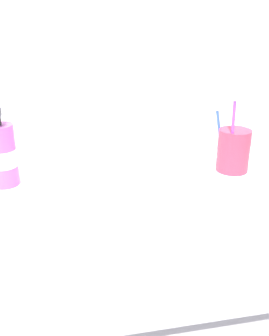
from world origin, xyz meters
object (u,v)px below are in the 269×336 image
at_px(toothbrush_blue, 219,130).
at_px(soap_dispenser, 2,155).
at_px(toothbrush_cup, 233,150).
at_px(toothbrush_purple, 233,127).
at_px(faucet, 121,156).

relative_size(toothbrush_blue, soap_dispenser, 0.93).
xyz_separation_m(toothbrush_cup, toothbrush_purple, (-0.02, -0.02, 0.07)).
xyz_separation_m(faucet, soap_dispenser, (-0.28, 0.01, 0.02)).
distance_m(faucet, soap_dispenser, 0.28).
bearing_deg(toothbrush_blue, toothbrush_cup, -37.81).
bearing_deg(toothbrush_blue, toothbrush_purple, -75.80).
relative_size(faucet, toothbrush_cup, 1.46).
bearing_deg(soap_dispenser, toothbrush_blue, 0.04).
height_order(toothbrush_blue, soap_dispenser, soap_dispenser).
bearing_deg(soap_dispenser, toothbrush_purple, -5.14).
bearing_deg(soap_dispenser, faucet, -1.21).
distance_m(toothbrush_blue, toothbrush_purple, 0.05).
bearing_deg(faucet, toothbrush_cup, -3.79).
distance_m(toothbrush_purple, soap_dispenser, 0.54).
height_order(faucet, toothbrush_blue, toothbrush_blue).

